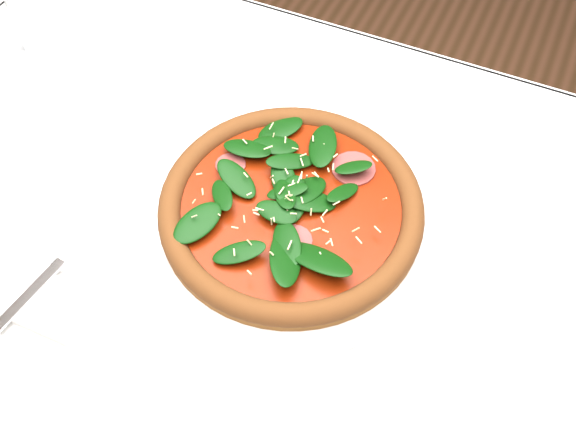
% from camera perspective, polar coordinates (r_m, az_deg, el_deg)
% --- Properties ---
extents(ground, '(6.00, 6.00, 0.00)m').
position_cam_1_polar(ground, '(1.50, -1.31, -17.11)').
color(ground, brown).
rests_on(ground, ground).
extents(dining_table, '(1.21, 0.81, 0.75)m').
position_cam_1_polar(dining_table, '(0.91, -2.07, -4.05)').
color(dining_table, white).
rests_on(dining_table, ground).
extents(plate, '(0.39, 0.39, 0.02)m').
position_cam_1_polar(plate, '(0.82, 0.27, 0.16)').
color(plate, white).
rests_on(plate, dining_table).
extents(pizza, '(0.43, 0.43, 0.04)m').
position_cam_1_polar(pizza, '(0.80, 0.28, 1.08)').
color(pizza, '#975F24').
rests_on(pizza, plate).
extents(napkin, '(0.15, 0.07, 0.01)m').
position_cam_1_polar(napkin, '(0.81, -21.85, -6.74)').
color(napkin, white).
rests_on(napkin, dining_table).
extents(fork, '(0.03, 0.14, 0.00)m').
position_cam_1_polar(fork, '(0.81, -20.82, -5.20)').
color(fork, silver).
rests_on(fork, napkin).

